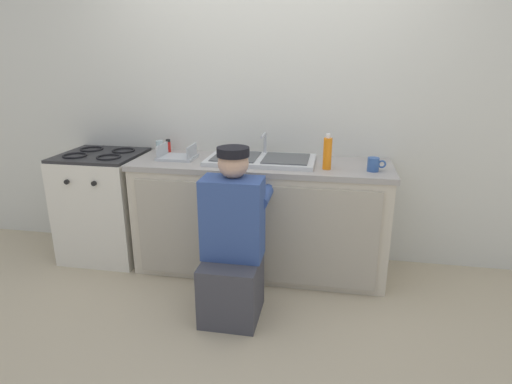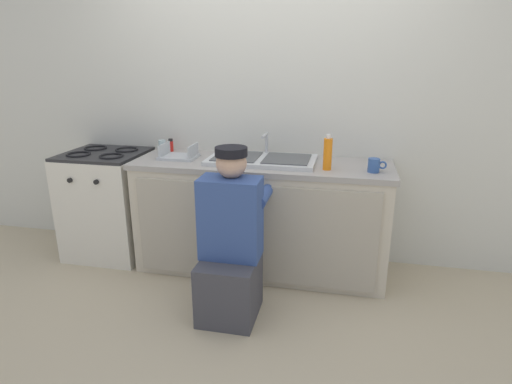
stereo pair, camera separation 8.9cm
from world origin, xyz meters
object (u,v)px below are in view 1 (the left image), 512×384
(coffee_mug, at_px, (374,164))
(soap_bottle_orange, at_px, (327,153))
(spice_bottle_red, at_px, (168,146))
(water_glass, at_px, (160,147))
(stove_range, at_px, (106,205))
(dish_rack_tray, at_px, (177,156))
(plumber_person, at_px, (232,249))
(sink_double_basin, at_px, (261,159))

(coffee_mug, height_order, soap_bottle_orange, soap_bottle_orange)
(spice_bottle_red, xyz_separation_m, water_glass, (-0.06, -0.04, -0.00))
(stove_range, xyz_separation_m, dish_rack_tray, (0.66, -0.02, 0.45))
(spice_bottle_red, relative_size, dish_rack_tray, 0.37)
(stove_range, distance_m, water_glass, 0.67)
(water_glass, bearing_deg, stove_range, -160.67)
(water_glass, xyz_separation_m, dish_rack_tray, (0.21, -0.17, -0.03))
(plumber_person, bearing_deg, sink_double_basin, 84.37)
(coffee_mug, bearing_deg, spice_bottle_red, 168.71)
(dish_rack_tray, bearing_deg, stove_range, 178.53)
(spice_bottle_red, bearing_deg, soap_bottle_orange, -13.97)
(sink_double_basin, xyz_separation_m, water_glass, (-0.86, 0.15, 0.03))
(water_glass, bearing_deg, dish_rack_tray, -39.43)
(stove_range, distance_m, coffee_mug, 2.17)
(coffee_mug, bearing_deg, stove_range, 176.71)
(plumber_person, bearing_deg, soap_bottle_orange, 44.40)
(water_glass, height_order, dish_rack_tray, dish_rack_tray)
(water_glass, bearing_deg, sink_double_basin, -10.17)
(coffee_mug, height_order, water_glass, water_glass)
(spice_bottle_red, height_order, soap_bottle_orange, soap_bottle_orange)
(spice_bottle_red, xyz_separation_m, soap_bottle_orange, (1.30, -0.32, 0.06))
(coffee_mug, distance_m, spice_bottle_red, 1.65)
(spice_bottle_red, height_order, water_glass, spice_bottle_red)
(spice_bottle_red, bearing_deg, coffee_mug, -11.29)
(sink_double_basin, relative_size, dish_rack_tray, 2.86)
(plumber_person, xyz_separation_m, dish_rack_tray, (-0.59, 0.65, 0.43))
(plumber_person, bearing_deg, spice_bottle_red, 130.54)
(spice_bottle_red, bearing_deg, sink_double_basin, -13.79)
(soap_bottle_orange, bearing_deg, plumber_person, -135.60)
(spice_bottle_red, distance_m, soap_bottle_orange, 1.34)
(plumber_person, height_order, dish_rack_tray, plumber_person)
(coffee_mug, xyz_separation_m, spice_bottle_red, (-1.62, 0.32, 0.00))
(sink_double_basin, relative_size, spice_bottle_red, 7.62)
(stove_range, xyz_separation_m, water_glass, (0.45, 0.16, 0.48))
(water_glass, distance_m, dish_rack_tray, 0.28)
(sink_double_basin, xyz_separation_m, spice_bottle_red, (-0.81, 0.20, 0.03))
(plumber_person, relative_size, soap_bottle_orange, 4.42)
(sink_double_basin, relative_size, soap_bottle_orange, 3.20)
(plumber_person, height_order, coffee_mug, plumber_person)
(sink_double_basin, relative_size, coffee_mug, 6.35)
(spice_bottle_red, distance_m, dish_rack_tray, 0.27)
(dish_rack_tray, bearing_deg, spice_bottle_red, 125.69)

